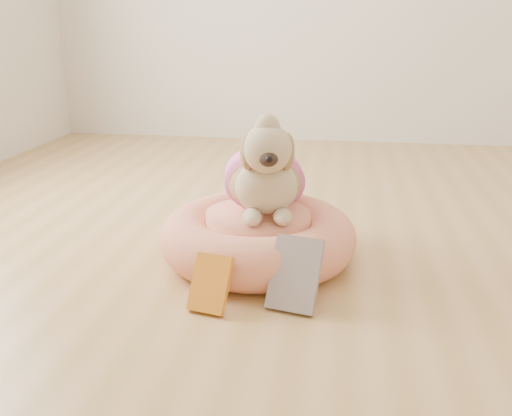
# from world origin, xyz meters

# --- Properties ---
(floor) EXTENTS (4.50, 4.50, 0.00)m
(floor) POSITION_xyz_m (0.00, 0.00, 0.00)
(floor) COLOR tan
(floor) RESTS_ON ground
(pet_bed) EXTENTS (0.71, 0.71, 0.18)m
(pet_bed) POSITION_xyz_m (-0.18, 0.01, 0.09)
(pet_bed) COLOR #E27E58
(pet_bed) RESTS_ON floor
(dog) EXTENTS (0.44, 0.57, 0.37)m
(dog) POSITION_xyz_m (-0.16, 0.05, 0.37)
(dog) COLOR brown
(dog) RESTS_ON pet_bed
(book_yellow) EXTENTS (0.14, 0.13, 0.16)m
(book_yellow) POSITION_xyz_m (-0.27, -0.39, 0.08)
(book_yellow) COLOR yellow
(book_yellow) RESTS_ON floor
(book_white) EXTENTS (0.18, 0.17, 0.21)m
(book_white) POSITION_xyz_m (-0.02, -0.33, 0.10)
(book_white) COLOR white
(book_white) RESTS_ON floor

